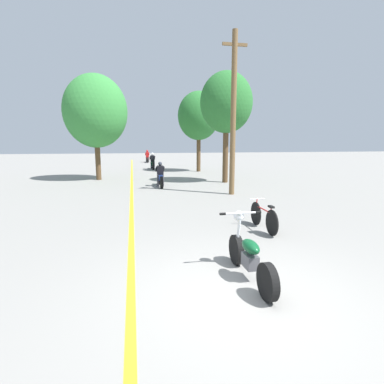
% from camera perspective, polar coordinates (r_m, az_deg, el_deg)
% --- Properties ---
extents(ground_plane, '(120.00, 120.00, 0.00)m').
position_cam_1_polar(ground_plane, '(5.07, 9.12, -18.54)').
color(ground_plane, gray).
extents(lane_stripe_center, '(0.14, 48.00, 0.01)m').
position_cam_1_polar(lane_stripe_center, '(16.79, -11.41, 1.23)').
color(lane_stripe_center, yellow).
rests_on(lane_stripe_center, ground).
extents(utility_pole, '(1.10, 0.24, 7.05)m').
position_cam_1_polar(utility_pole, '(13.70, 7.87, 14.65)').
color(utility_pole, brown).
rests_on(utility_pole, ground).
extents(roadside_tree_right_near, '(3.00, 2.70, 6.32)m').
position_cam_1_polar(roadside_tree_right_near, '(17.85, 6.57, 16.49)').
color(roadside_tree_right_near, '#513A23').
rests_on(roadside_tree_right_near, ground).
extents(roadside_tree_right_far, '(3.30, 2.97, 6.30)m').
position_cam_1_polar(roadside_tree_right_far, '(24.35, 1.28, 14.26)').
color(roadside_tree_right_far, '#513A23').
rests_on(roadside_tree_right_far, ground).
extents(roadside_tree_left, '(3.85, 3.47, 6.43)m').
position_cam_1_polar(roadside_tree_left, '(19.82, -17.92, 14.40)').
color(roadside_tree_left, '#513A23').
rests_on(roadside_tree_left, ground).
extents(motorcycle_foreground, '(0.81, 1.98, 1.09)m').
position_cam_1_polar(motorcycle_foreground, '(5.43, 10.81, -11.81)').
color(motorcycle_foreground, black).
rests_on(motorcycle_foreground, ground).
extents(motorcycle_rider_lead, '(0.50, 2.06, 1.33)m').
position_cam_1_polar(motorcycle_rider_lead, '(16.15, -6.05, 2.83)').
color(motorcycle_rider_lead, black).
rests_on(motorcycle_rider_lead, ground).
extents(motorcycle_rider_mid, '(0.50, 2.08, 1.43)m').
position_cam_1_polar(motorcycle_rider_mid, '(26.60, -7.52, 5.52)').
color(motorcycle_rider_mid, black).
rests_on(motorcycle_rider_mid, ground).
extents(motorcycle_rider_far, '(0.50, 2.02, 1.43)m').
position_cam_1_polar(motorcycle_rider_far, '(35.50, -8.49, 6.49)').
color(motorcycle_rider_far, black).
rests_on(motorcycle_rider_far, ground).
extents(bicycle_parked, '(0.44, 1.70, 0.79)m').
position_cam_1_polar(bicycle_parked, '(8.37, 13.46, -4.64)').
color(bicycle_parked, black).
rests_on(bicycle_parked, ground).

